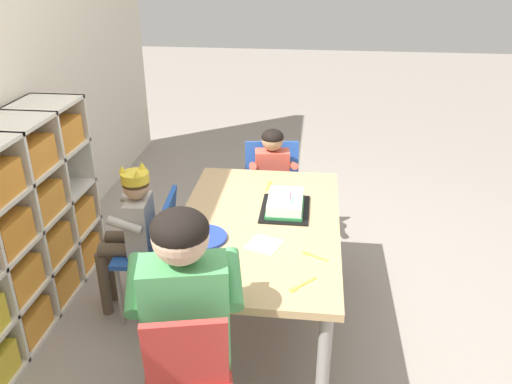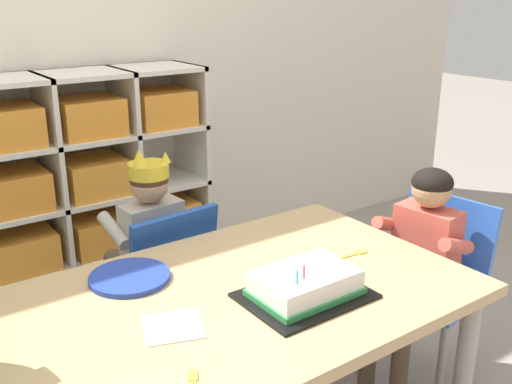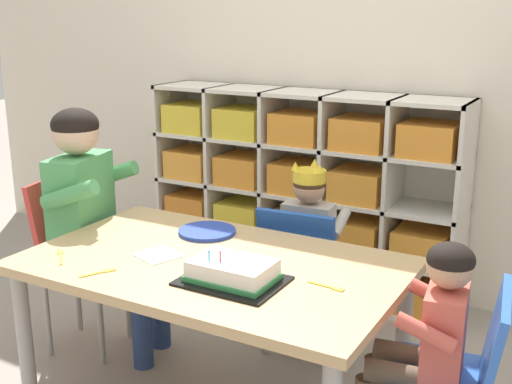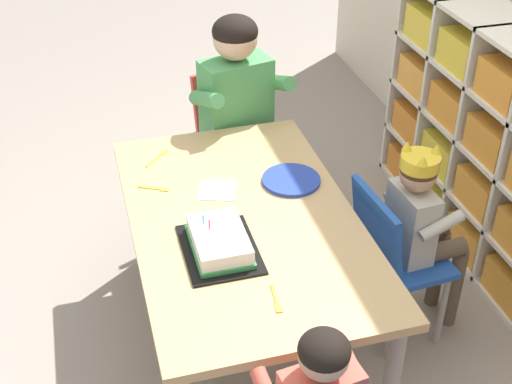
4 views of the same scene
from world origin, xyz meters
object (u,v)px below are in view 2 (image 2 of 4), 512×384
object	(u,v)px
activity_table	(230,318)
child_with_crown	(146,235)
classroom_chair_blue	(164,277)
fork_at_table_front_edge	(353,255)
paper_plate_stack	(130,277)
guest_at_table_side	(419,256)
birthday_cake_on_tray	(305,286)
classroom_chair_guest_side	(432,275)

from	to	relation	value
activity_table	child_with_crown	distance (m)	0.67
classroom_chair_blue	fork_at_table_front_edge	bearing A→B (deg)	117.32
activity_table	paper_plate_stack	distance (m)	0.30
activity_table	paper_plate_stack	size ratio (longest dim) A/B	5.83
guest_at_table_side	paper_plate_stack	xyz separation A→B (m)	(-0.93, 0.24, 0.10)
paper_plate_stack	fork_at_table_front_edge	world-z (taller)	paper_plate_stack
birthday_cake_on_tray	classroom_chair_blue	bearing A→B (deg)	96.08
activity_table	classroom_chair_blue	bearing A→B (deg)	81.54
child_with_crown	classroom_chair_guest_side	distance (m)	1.03
classroom_chair_blue	classroom_chair_guest_side	xyz separation A→B (m)	(0.77, -0.55, 0.01)
activity_table	classroom_chair_guest_side	xyz separation A→B (m)	(0.85, 0.00, -0.13)
classroom_chair_blue	child_with_crown	xyz separation A→B (m)	(-0.01, 0.11, 0.13)
classroom_chair_guest_side	paper_plate_stack	bearing A→B (deg)	-110.21
classroom_chair_guest_side	paper_plate_stack	size ratio (longest dim) A/B	3.08
classroom_chair_blue	child_with_crown	bearing A→B (deg)	-90.43
guest_at_table_side	classroom_chair_guest_side	bearing A→B (deg)	90.00
guest_at_table_side	fork_at_table_front_edge	size ratio (longest dim) A/B	6.49
birthday_cake_on_tray	paper_plate_stack	size ratio (longest dim) A/B	1.45
classroom_chair_blue	classroom_chair_guest_side	distance (m)	0.95
classroom_chair_guest_side	guest_at_table_side	bearing A→B (deg)	-90.00
child_with_crown	birthday_cake_on_tray	distance (m)	0.80
classroom_chair_blue	guest_at_table_side	xyz separation A→B (m)	(0.67, -0.57, 0.12)
activity_table	fork_at_table_front_edge	bearing A→B (deg)	-1.61
child_with_crown	fork_at_table_front_edge	size ratio (longest dim) A/B	6.73
fork_at_table_front_edge	classroom_chair_guest_side	bearing A→B (deg)	-172.34
guest_at_table_side	activity_table	bearing A→B (deg)	-98.49
activity_table	fork_at_table_front_edge	size ratio (longest dim) A/B	10.31
classroom_chair_blue	classroom_chair_guest_side	world-z (taller)	classroom_chair_guest_side
activity_table	paper_plate_stack	world-z (taller)	paper_plate_stack
fork_at_table_front_edge	paper_plate_stack	bearing A→B (deg)	-16.21
child_with_crown	paper_plate_stack	size ratio (longest dim) A/B	3.80
child_with_crown	birthday_cake_on_tray	xyz separation A→B (m)	(0.08, -0.79, 0.11)
birthday_cake_on_tray	fork_at_table_front_edge	distance (m)	0.30
child_with_crown	paper_plate_stack	world-z (taller)	child_with_crown
paper_plate_stack	birthday_cake_on_tray	bearing A→B (deg)	-47.02
activity_table	classroom_chair_blue	distance (m)	0.58
activity_table	classroom_chair_guest_side	distance (m)	0.86
paper_plate_stack	guest_at_table_side	bearing A→B (deg)	-14.71
classroom_chair_guest_side	fork_at_table_front_edge	distance (m)	0.46
classroom_chair_blue	fork_at_table_front_edge	size ratio (longest dim) A/B	5.35
guest_at_table_side	birthday_cake_on_tray	xyz separation A→B (m)	(-0.60, -0.11, 0.12)
classroom_chair_guest_side	fork_at_table_front_edge	world-z (taller)	classroom_chair_guest_side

